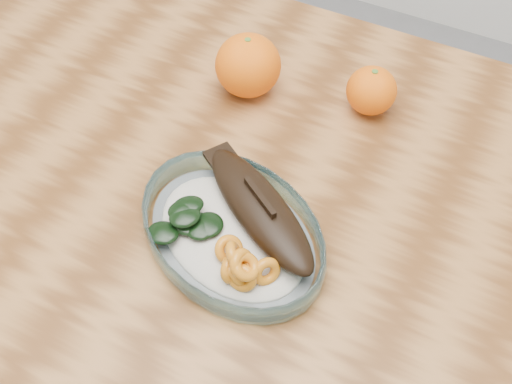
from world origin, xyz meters
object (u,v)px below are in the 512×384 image
Objects in this scene: dining_table at (176,222)px; plated_meal at (233,230)px; orange_right at (371,91)px; orange_left at (248,65)px.

plated_meal is at bearing -22.18° from dining_table.
plated_meal reaches higher than dining_table.
orange_right is at bearing 100.06° from plated_meal.
dining_table is 2.08× the size of plated_meal.
dining_table is 0.31m from orange_right.
orange_left reaches higher than dining_table.
plated_meal is 8.71× the size of orange_right.
orange_left is at bearing 136.35° from plated_meal.
orange_right is (0.06, 0.27, 0.01)m from plated_meal.
orange_left is 0.17m from orange_right.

